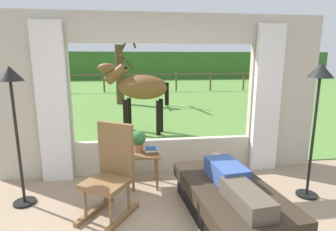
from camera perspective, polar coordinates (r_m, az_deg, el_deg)
back_wall_with_window at (r=4.39m, az=-0.80°, el=3.79°), size 5.20×0.12×2.55m
curtain_panel_left at (r=4.39m, az=-23.07°, el=2.16°), size 0.44×0.10×2.40m
curtain_panel_right at (r=4.77m, az=20.04°, el=3.12°), size 0.44×0.10×2.40m
outdoor_pasture_lawn at (r=15.34m, az=-5.70°, el=4.95°), size 36.00×21.68×0.02m
distant_hill_ridge at (r=25.07m, az=-6.60°, el=10.38°), size 36.00×2.00×2.40m
recliner_sofa at (r=3.44m, az=12.74°, el=-17.17°), size 1.08×1.79×0.42m
reclining_person at (r=3.26m, az=13.30°, el=-12.91°), size 0.40×1.44×0.22m
rocking_chair at (r=3.39m, az=-11.80°, el=-11.37°), size 0.75×0.82×1.12m
side_table at (r=4.05m, az=-4.97°, el=-9.02°), size 0.44×0.44×0.52m
potted_plant at (r=4.02m, az=-6.23°, el=-5.06°), size 0.22×0.22×0.32m
book_stack at (r=3.95m, az=-3.57°, el=-7.36°), size 0.20×0.16×0.09m
floor_lamp_left at (r=3.79m, az=-29.92°, el=3.81°), size 0.32×0.32×1.79m
floor_lamp_right at (r=3.99m, az=29.02°, el=4.55°), size 0.32×0.32×1.81m
horse at (r=6.76m, az=-5.99°, el=5.81°), size 1.81×0.91×1.73m
pasture_tree at (r=11.24m, az=-9.93°, el=9.07°), size 0.87×1.44×3.06m
pasture_fence_line at (r=15.27m, az=-5.76°, el=7.69°), size 16.10×0.10×1.10m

